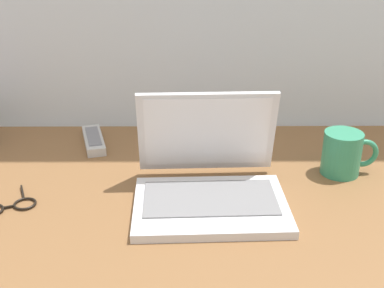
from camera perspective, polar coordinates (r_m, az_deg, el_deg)
The scene contains 6 objects.
desk at distance 1.09m, azimuth -1.98°, elevation -6.48°, with size 1.60×0.76×0.03m.
laptop at distance 1.04m, azimuth 1.97°, elevation -4.04°, with size 0.32×0.28×0.21m.
coffee_mug at distance 1.19m, azimuth 16.83°, elevation -1.01°, with size 0.13×0.09×0.10m.
remote_control_near at distance 1.33m, azimuth -11.14°, elevation 0.44°, with size 0.09×0.17×0.02m.
remote_control_far at distance 1.30m, azimuth 0.52°, elevation 0.38°, with size 0.13×0.16×0.02m.
eyeglasses at distance 1.10m, azimuth -20.18°, elevation -6.63°, with size 0.12×0.13×0.01m.
Camera 1 is at (0.03, -0.93, 0.58)m, focal length 46.80 mm.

